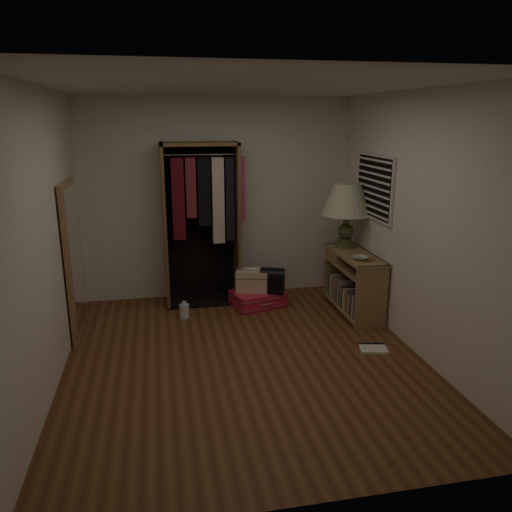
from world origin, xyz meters
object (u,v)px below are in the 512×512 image
open_wardrobe (204,209)px  floor_mirror (74,260)px  table_lamp (347,201)px  pink_suitcase (258,299)px  white_jug (184,311)px  black_bag (272,280)px  train_case (253,280)px  console_bookshelf (352,280)px

open_wardrobe → floor_mirror: 1.72m
floor_mirror → table_lamp: floor_mirror is taller
pink_suitcase → white_jug: (-0.95, -0.21, -0.01)m
floor_mirror → table_lamp: bearing=6.3°
pink_suitcase → black_bag: black_bag is taller
train_case → table_lamp: bearing=11.7°
train_case → table_lamp: table_lamp is taller
console_bookshelf → train_case: 1.25m
open_wardrobe → black_bag: (0.80, -0.42, -0.85)m
open_wardrobe → pink_suitcase: open_wardrobe is taller
console_bookshelf → white_jug: 2.09m
floor_mirror → pink_suitcase: (2.12, 0.42, -0.75)m
black_bag → white_jug: 1.16m
console_bookshelf → table_lamp: size_ratio=1.32×
floor_mirror → train_case: size_ratio=3.61×
pink_suitcase → table_lamp: 1.67m
console_bookshelf → floor_mirror: bearing=-179.2°
pink_suitcase → train_case: size_ratio=1.60×
black_bag → pink_suitcase: bearing=-180.0°
black_bag → train_case: bearing=175.0°
open_wardrobe → train_case: size_ratio=4.35×
train_case → white_jug: size_ratio=2.27×
black_bag → floor_mirror: bearing=-149.1°
open_wardrobe → table_lamp: (1.75, -0.41, 0.12)m
console_bookshelf → black_bag: size_ratio=3.21×
pink_suitcase → train_case: 0.25m
black_bag → white_jug: (-1.12, -0.14, -0.28)m
floor_mirror → black_bag: floor_mirror is taller
console_bookshelf → train_case: size_ratio=2.38×
black_bag → table_lamp: size_ratio=0.41×
floor_mirror → white_jug: floor_mirror is taller
floor_mirror → black_bag: bearing=8.7°
table_lamp → train_case: bearing=174.5°
floor_mirror → train_case: floor_mirror is taller
console_bookshelf → train_case: console_bookshelf is taller
table_lamp → pink_suitcase: bearing=176.7°
console_bookshelf → floor_mirror: floor_mirror is taller
console_bookshelf → table_lamp: 0.99m
pink_suitcase → table_lamp: (1.12, -0.06, 1.24)m
console_bookshelf → floor_mirror: size_ratio=0.66×
floor_mirror → white_jug: bearing=10.3°
console_bookshelf → floor_mirror: 3.27m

